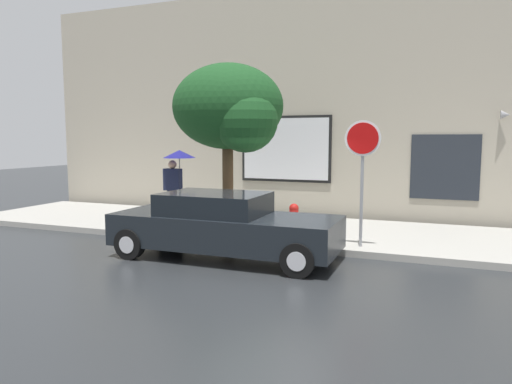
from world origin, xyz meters
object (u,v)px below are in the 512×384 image
object	(u,v)px
street_tree	(231,110)
stop_sign	(362,158)
parked_car	(223,226)
fire_hydrant	(294,220)
pedestrian_with_umbrella	(177,166)

from	to	relation	value
street_tree	stop_sign	size ratio (longest dim) A/B	1.52
parked_car	street_tree	xyz separation A→B (m)	(-0.56, 1.70, 2.49)
fire_hydrant	pedestrian_with_umbrella	bearing A→B (deg)	168.33
fire_hydrant	pedestrian_with_umbrella	distance (m)	3.93
fire_hydrant	stop_sign	bearing A→B (deg)	-20.16
fire_hydrant	street_tree	size ratio (longest dim) A/B	0.19
street_tree	stop_sign	bearing A→B (deg)	-4.91
stop_sign	fire_hydrant	bearing A→B (deg)	159.84
stop_sign	pedestrian_with_umbrella	bearing A→B (deg)	165.58
fire_hydrant	street_tree	bearing A→B (deg)	-166.89
parked_car	pedestrian_with_umbrella	xyz separation A→B (m)	(-2.74, 2.80, 1.03)
parked_car	stop_sign	world-z (taller)	stop_sign
street_tree	stop_sign	distance (m)	3.37
stop_sign	parked_car	bearing A→B (deg)	-151.40
parked_car	fire_hydrant	size ratio (longest dim) A/B	6.04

